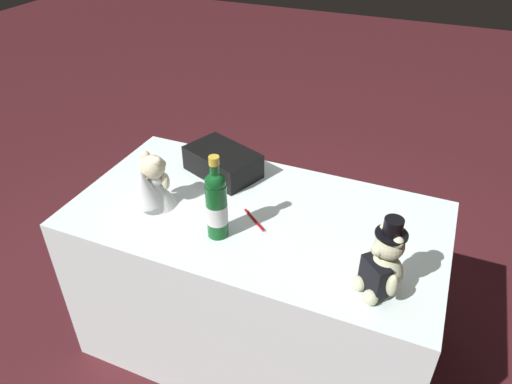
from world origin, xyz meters
TOP-DOWN VIEW (x-y plane):
  - ground_plane at (0.00, 0.00)m, footprint 12.00×12.00m
  - reception_table at (0.00, 0.00)m, footprint 1.43×0.76m
  - teddy_bear_groom at (-0.51, 0.22)m, footprint 0.15×0.14m
  - teddy_bear_bride at (0.38, 0.11)m, footprint 0.16×0.20m
  - champagne_bottle at (0.08, 0.17)m, footprint 0.08×0.08m
  - signing_pen at (-0.02, 0.05)m, footprint 0.13×0.10m
  - gift_case_black at (0.24, -0.21)m, footprint 0.36×0.29m

SIDE VIEW (x-z plane):
  - ground_plane at x=0.00m, z-range 0.00..0.00m
  - reception_table at x=0.00m, z-range 0.00..0.75m
  - signing_pen at x=-0.02m, z-range 0.75..0.76m
  - gift_case_black at x=0.24m, z-range 0.75..0.86m
  - teddy_bear_bride at x=0.38m, z-range 0.73..0.96m
  - teddy_bear_groom at x=-0.51m, z-range 0.72..1.00m
  - champagne_bottle at x=0.08m, z-range 0.72..1.05m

